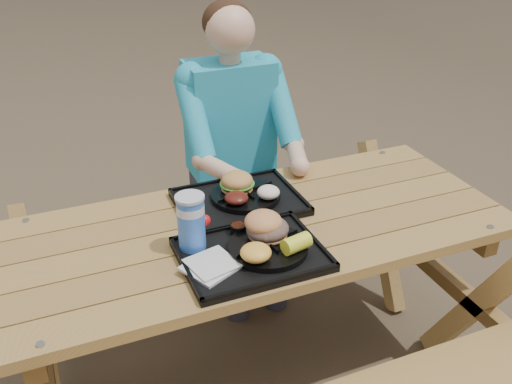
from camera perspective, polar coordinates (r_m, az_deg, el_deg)
name	(u,v)px	position (r m, az deg, el deg)	size (l,w,h in m)	color
ground	(256,377)	(2.50, 0.00, -18.00)	(60.00, 60.00, 0.00)	#999999
picnic_table	(256,307)	(2.24, 0.00, -11.41)	(1.80, 1.49, 0.75)	#999999
tray_near	(251,255)	(1.84, -0.46, -6.34)	(0.45, 0.35, 0.02)	black
tray_far	(239,203)	(2.13, -1.69, -1.08)	(0.45, 0.35, 0.02)	black
plate_near	(268,247)	(1.84, 1.19, -5.53)	(0.26, 0.26, 0.02)	black
plate_far	(246,195)	(2.14, -1.05, -0.34)	(0.26, 0.26, 0.02)	black
napkin_stack	(210,267)	(1.77, -4.63, -7.45)	(0.14, 0.14, 0.02)	silver
soda_cup	(191,223)	(1.83, -6.49, -3.12)	(0.09, 0.09, 0.18)	blue
condiment_bbq	(239,229)	(1.92, -1.76, -3.71)	(0.06, 0.06, 0.03)	black
condiment_mustard	(256,227)	(1.94, 0.04, -3.48)	(0.05, 0.05, 0.03)	yellow
sandwich	(268,218)	(1.84, 1.17, -2.65)	(0.13, 0.13, 0.14)	#DC894D
mac_cheese	(256,253)	(1.76, -0.02, -6.07)	(0.10, 0.10, 0.05)	yellow
corn_cob	(296,243)	(1.80, 4.06, -5.15)	(0.09, 0.09, 0.05)	#FBFF35
cutlery_far	(198,208)	(2.08, -5.86, -1.56)	(0.03, 0.16, 0.01)	black
burger	(237,177)	(2.13, -1.92, 1.53)	(0.12, 0.12, 0.11)	#CB8C47
baked_beans	(236,198)	(2.06, -1.98, -0.60)	(0.09, 0.09, 0.04)	#541810
potato_salad	(268,192)	(2.09, 1.25, -0.02)	(0.08, 0.08, 0.05)	white
diner	(232,165)	(2.69, -2.38, 2.74)	(0.48, 0.84, 1.28)	#1AB7A2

